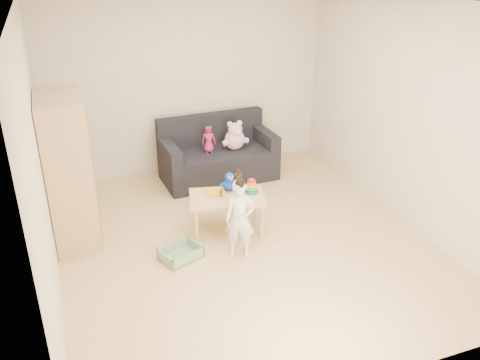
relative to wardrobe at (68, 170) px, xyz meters
name	(u,v)px	position (x,y,z in m)	size (l,w,h in m)	color
room	(244,133)	(1.76, -0.76, 0.46)	(4.50, 4.50, 4.50)	tan
wardrobe	(68,170)	(0.00, 0.00, 0.00)	(0.47, 0.93, 1.68)	#DCB178
sofa	(219,164)	(2.02, 0.95, -0.62)	(1.58, 0.79, 0.44)	black
play_table	(227,214)	(1.66, -0.47, -0.61)	(0.85, 0.54, 0.45)	tan
storage_bin	(181,253)	(1.00, -0.84, -0.78)	(0.42, 0.31, 0.12)	gray
toddler	(240,220)	(1.63, -1.00, -0.41)	(0.32, 0.21, 0.86)	white
pink_bear	(235,137)	(2.25, 0.90, -0.22)	(0.31, 0.26, 0.35)	#F2B2C7
doll	(209,139)	(1.87, 0.91, -0.21)	(0.19, 0.13, 0.37)	#B0214E
ring_stacker	(252,188)	(1.95, -0.50, -0.32)	(0.16, 0.16, 0.18)	#B1C90A
brown_bottle	(238,181)	(1.84, -0.36, -0.28)	(0.09, 0.09, 0.26)	black
blue_plush	(229,181)	(1.74, -0.33, -0.27)	(0.19, 0.15, 0.24)	#1435BC
wooden_figure	(221,193)	(1.60, -0.45, -0.34)	(0.04, 0.03, 0.10)	brown
yellow_book	(216,192)	(1.58, -0.32, -0.38)	(0.22, 0.22, 0.02)	#FBA41A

